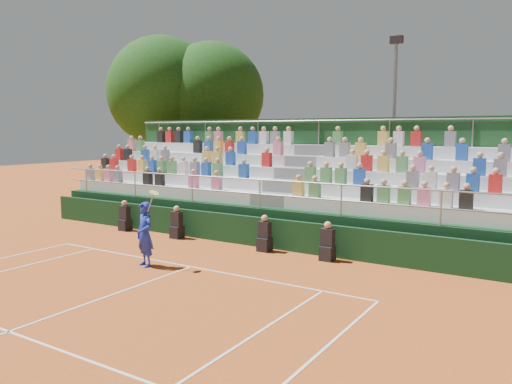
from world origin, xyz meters
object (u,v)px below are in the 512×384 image
Objects in this scene: tennis_player at (145,234)px; tree_east at (211,96)px; floodlight_mast at (394,111)px; tree_west at (162,92)px.

tree_east is (-8.23, 14.03, 5.04)m from tennis_player.
tree_east reaches higher than floodlight_mast.
tree_east is at bearing 120.40° from tennis_player.
tennis_player is 0.23× the size of tree_west.
tree_west is (-10.82, 12.58, 5.27)m from tennis_player.
tennis_player is 0.27× the size of floodlight_mast.
tree_west reaches higher than tennis_player.
floodlight_mast is (11.10, -0.17, -1.14)m from tree_east.
tree_west is at bearing 130.68° from tennis_player.
tennis_player is at bearing -59.60° from tree_east.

